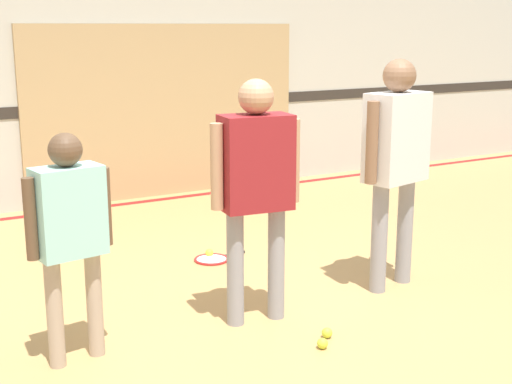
# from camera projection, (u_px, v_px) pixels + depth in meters

# --- Properties ---
(ground_plane) EXTENTS (16.00, 16.00, 0.00)m
(ground_plane) POSITION_uv_depth(u_px,v_px,m) (266.00, 312.00, 4.80)
(ground_plane) COLOR tan
(wall_back) EXTENTS (16.00, 0.07, 3.20)m
(wall_back) POSITION_uv_depth(u_px,v_px,m) (94.00, 53.00, 7.48)
(wall_back) COLOR beige
(wall_back) RESTS_ON ground_plane
(wall_panel) EXTENTS (3.19, 0.05, 1.90)m
(wall_panel) POSITION_uv_depth(u_px,v_px,m) (166.00, 111.00, 7.95)
(wall_panel) COLOR tan
(wall_panel) RESTS_ON ground_plane
(floor_stripe) EXTENTS (14.40, 0.10, 0.01)m
(floor_stripe) POSITION_uv_depth(u_px,v_px,m) (110.00, 206.00, 7.61)
(floor_stripe) COLOR red
(floor_stripe) RESTS_ON ground_plane
(person_instructor) EXTENTS (0.59, 0.29, 1.57)m
(person_instructor) POSITION_uv_depth(u_px,v_px,m) (256.00, 175.00, 4.44)
(person_instructor) COLOR gray
(person_instructor) RESTS_ON ground_plane
(person_student_left) EXTENTS (0.50, 0.26, 1.32)m
(person_student_left) POSITION_uv_depth(u_px,v_px,m) (70.00, 223.00, 3.93)
(person_student_left) COLOR tan
(person_student_left) RESTS_ON ground_plane
(person_student_right) EXTENTS (0.62, 0.35, 1.66)m
(person_student_right) POSITION_uv_depth(u_px,v_px,m) (396.00, 149.00, 5.05)
(person_student_right) COLOR gray
(person_student_right) RESTS_ON ground_plane
(racket_spare_on_floor) EXTENTS (0.50, 0.32, 0.03)m
(racket_spare_on_floor) POSITION_uv_depth(u_px,v_px,m) (213.00, 259.00, 5.86)
(racket_spare_on_floor) COLOR red
(racket_spare_on_floor) RESTS_ON ground_plane
(tennis_ball_near_instructor) EXTENTS (0.07, 0.07, 0.07)m
(tennis_ball_near_instructor) POSITION_uv_depth(u_px,v_px,m) (327.00, 333.00, 4.39)
(tennis_ball_near_instructor) COLOR #CCE038
(tennis_ball_near_instructor) RESTS_ON ground_plane
(tennis_ball_by_spare_racket) EXTENTS (0.07, 0.07, 0.07)m
(tennis_ball_by_spare_racket) POSITION_uv_depth(u_px,v_px,m) (209.00, 253.00, 5.94)
(tennis_ball_by_spare_racket) COLOR #CCE038
(tennis_ball_by_spare_racket) RESTS_ON ground_plane
(tennis_ball_stray_left) EXTENTS (0.07, 0.07, 0.07)m
(tennis_ball_stray_left) POSITION_uv_depth(u_px,v_px,m) (322.00, 343.00, 4.25)
(tennis_ball_stray_left) COLOR #CCE038
(tennis_ball_stray_left) RESTS_ON ground_plane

